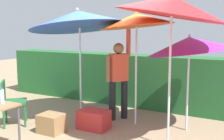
{
  "coord_description": "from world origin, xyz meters",
  "views": [
    {
      "loc": [
        2.52,
        -4.31,
        1.85
      ],
      "look_at": [
        0.0,
        0.3,
        1.1
      ],
      "focal_mm": 44.42,
      "sensor_mm": 36.0,
      "label": 1
    }
  ],
  "objects_px": {
    "umbrella_rainbow": "(79,19)",
    "bottle_water": "(2,96)",
    "person_vendor": "(118,75)",
    "crate_cardboard": "(52,123)",
    "umbrella_orange": "(136,20)",
    "cooler_box": "(94,120)",
    "umbrella_yellow": "(189,44)",
    "chair_plastic": "(11,100)",
    "umbrella_navy": "(172,6)"
  },
  "relations": [
    {
      "from": "cooler_box",
      "to": "person_vendor",
      "type": "bearing_deg",
      "value": 80.09
    },
    {
      "from": "crate_cardboard",
      "to": "umbrella_rainbow",
      "type": "bearing_deg",
      "value": 89.86
    },
    {
      "from": "bottle_water",
      "to": "chair_plastic",
      "type": "bearing_deg",
      "value": 132.71
    },
    {
      "from": "person_vendor",
      "to": "chair_plastic",
      "type": "distance_m",
      "value": 2.19
    },
    {
      "from": "chair_plastic",
      "to": "cooler_box",
      "type": "height_order",
      "value": "chair_plastic"
    },
    {
      "from": "umbrella_navy",
      "to": "cooler_box",
      "type": "distance_m",
      "value": 2.51
    },
    {
      "from": "crate_cardboard",
      "to": "bottle_water",
      "type": "height_order",
      "value": "bottle_water"
    },
    {
      "from": "umbrella_yellow",
      "to": "person_vendor",
      "type": "relative_size",
      "value": 0.99
    },
    {
      "from": "crate_cardboard",
      "to": "umbrella_yellow",
      "type": "bearing_deg",
      "value": 30.97
    },
    {
      "from": "person_vendor",
      "to": "bottle_water",
      "type": "relative_size",
      "value": 7.83
    },
    {
      "from": "umbrella_orange",
      "to": "umbrella_navy",
      "type": "distance_m",
      "value": 1.15
    },
    {
      "from": "umbrella_rainbow",
      "to": "umbrella_orange",
      "type": "relative_size",
      "value": 1.08
    },
    {
      "from": "person_vendor",
      "to": "crate_cardboard",
      "type": "bearing_deg",
      "value": -118.68
    },
    {
      "from": "umbrella_rainbow",
      "to": "chair_plastic",
      "type": "relative_size",
      "value": 2.73
    },
    {
      "from": "cooler_box",
      "to": "bottle_water",
      "type": "distance_m",
      "value": 1.74
    },
    {
      "from": "umbrella_navy",
      "to": "bottle_water",
      "type": "bearing_deg",
      "value": -149.96
    },
    {
      "from": "umbrella_rainbow",
      "to": "crate_cardboard",
      "type": "distance_m",
      "value": 2.1
    },
    {
      "from": "umbrella_navy",
      "to": "person_vendor",
      "type": "xyz_separation_m",
      "value": [
        -1.34,
        0.85,
        -1.28
      ]
    },
    {
      "from": "person_vendor",
      "to": "crate_cardboard",
      "type": "height_order",
      "value": "person_vendor"
    },
    {
      "from": "umbrella_navy",
      "to": "chair_plastic",
      "type": "bearing_deg",
      "value": -170.45
    },
    {
      "from": "umbrella_rainbow",
      "to": "umbrella_navy",
      "type": "relative_size",
      "value": 0.96
    },
    {
      "from": "umbrella_yellow",
      "to": "bottle_water",
      "type": "relative_size",
      "value": 7.74
    },
    {
      "from": "crate_cardboard",
      "to": "umbrella_orange",
      "type": "bearing_deg",
      "value": 44.64
    },
    {
      "from": "umbrella_rainbow",
      "to": "umbrella_yellow",
      "type": "distance_m",
      "value": 2.22
    },
    {
      "from": "umbrella_yellow",
      "to": "chair_plastic",
      "type": "distance_m",
      "value": 3.55
    },
    {
      "from": "umbrella_rainbow",
      "to": "bottle_water",
      "type": "distance_m",
      "value": 2.17
    },
    {
      "from": "chair_plastic",
      "to": "cooler_box",
      "type": "relative_size",
      "value": 1.56
    },
    {
      "from": "umbrella_navy",
      "to": "bottle_water",
      "type": "xyz_separation_m",
      "value": [
        -2.26,
        -1.31,
        -1.38
      ]
    },
    {
      "from": "umbrella_yellow",
      "to": "chair_plastic",
      "type": "bearing_deg",
      "value": -156.44
    },
    {
      "from": "umbrella_orange",
      "to": "umbrella_rainbow",
      "type": "bearing_deg",
      "value": -167.84
    },
    {
      "from": "umbrella_rainbow",
      "to": "bottle_water",
      "type": "relative_size",
      "value": 10.14
    },
    {
      "from": "umbrella_orange",
      "to": "cooler_box",
      "type": "height_order",
      "value": "umbrella_orange"
    },
    {
      "from": "umbrella_yellow",
      "to": "chair_plastic",
      "type": "relative_size",
      "value": 2.09
    },
    {
      "from": "umbrella_orange",
      "to": "cooler_box",
      "type": "distance_m",
      "value": 2.05
    },
    {
      "from": "chair_plastic",
      "to": "umbrella_navy",
      "type": "bearing_deg",
      "value": 9.55
    },
    {
      "from": "person_vendor",
      "to": "cooler_box",
      "type": "distance_m",
      "value": 1.08
    },
    {
      "from": "umbrella_navy",
      "to": "crate_cardboard",
      "type": "bearing_deg",
      "value": -167.93
    },
    {
      "from": "umbrella_rainbow",
      "to": "cooler_box",
      "type": "height_order",
      "value": "umbrella_rainbow"
    },
    {
      "from": "umbrella_rainbow",
      "to": "crate_cardboard",
      "type": "relative_size",
      "value": 5.51
    },
    {
      "from": "umbrella_orange",
      "to": "crate_cardboard",
      "type": "distance_m",
      "value": 2.48
    },
    {
      "from": "umbrella_navy",
      "to": "crate_cardboard",
      "type": "relative_size",
      "value": 5.73
    },
    {
      "from": "umbrella_rainbow",
      "to": "chair_plastic",
      "type": "xyz_separation_m",
      "value": [
        -0.96,
        -0.96,
        -1.57
      ]
    },
    {
      "from": "umbrella_yellow",
      "to": "cooler_box",
      "type": "height_order",
      "value": "umbrella_yellow"
    },
    {
      "from": "person_vendor",
      "to": "cooler_box",
      "type": "bearing_deg",
      "value": -99.91
    },
    {
      "from": "umbrella_orange",
      "to": "umbrella_yellow",
      "type": "relative_size",
      "value": 1.21
    },
    {
      "from": "person_vendor",
      "to": "crate_cardboard",
      "type": "xyz_separation_m",
      "value": [
        -0.71,
        -1.29,
        -0.76
      ]
    },
    {
      "from": "umbrella_rainbow",
      "to": "crate_cardboard",
      "type": "bearing_deg",
      "value": -90.14
    },
    {
      "from": "crate_cardboard",
      "to": "chair_plastic",
      "type": "bearing_deg",
      "value": -175.94
    },
    {
      "from": "umbrella_rainbow",
      "to": "person_vendor",
      "type": "height_order",
      "value": "umbrella_rainbow"
    },
    {
      "from": "crate_cardboard",
      "to": "bottle_water",
      "type": "distance_m",
      "value": 1.12
    }
  ]
}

